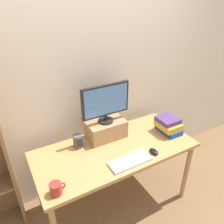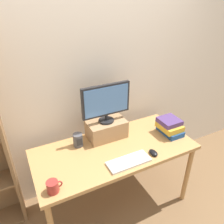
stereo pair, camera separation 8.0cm
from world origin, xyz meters
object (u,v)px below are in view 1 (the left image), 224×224
at_px(desk, 115,154).
at_px(coffee_mug, 56,189).
at_px(computer_mouse, 154,151).
at_px(book_stack, 168,125).
at_px(keyboard, 130,161).
at_px(riser_box, 106,129).
at_px(computer_monitor, 106,102).
at_px(desk_speaker, 78,141).

height_order(desk, coffee_mug, coffee_mug).
relative_size(computer_mouse, coffee_mug, 0.85).
xyz_separation_m(desk, book_stack, (0.64, -0.03, 0.16)).
bearing_deg(desk, book_stack, -3.00).
height_order(desk, keyboard, keyboard).
bearing_deg(coffee_mug, desk, 21.38).
relative_size(riser_box, book_stack, 1.48).
height_order(computer_monitor, computer_mouse, computer_monitor).
height_order(desk, computer_monitor, computer_monitor).
height_order(keyboard, book_stack, book_stack).
bearing_deg(desk_speaker, computer_monitor, 2.67).
relative_size(riser_box, desk_speaker, 2.94).
height_order(coffee_mug, desk_speaker, desk_speaker).
xyz_separation_m(computer_monitor, coffee_mug, (-0.67, -0.47, -0.36)).
height_order(keyboard, desk_speaker, desk_speaker).
height_order(computer_mouse, coffee_mug, coffee_mug).
distance_m(computer_monitor, book_stack, 0.75).
bearing_deg(keyboard, riser_box, 90.16).
height_order(computer_mouse, book_stack, book_stack).
bearing_deg(computer_monitor, keyboard, -89.84).
distance_m(keyboard, coffee_mug, 0.68).
xyz_separation_m(keyboard, coffee_mug, (-0.67, -0.02, 0.04)).
bearing_deg(desk, computer_mouse, -41.41).
height_order(desk, riser_box, riser_box).
relative_size(computer_mouse, book_stack, 0.39).
relative_size(keyboard, coffee_mug, 3.21).
relative_size(riser_box, computer_mouse, 3.77).
xyz_separation_m(riser_box, computer_mouse, (0.27, -0.46, -0.08)).
distance_m(book_stack, desk_speaker, 0.97).
relative_size(coffee_mug, desk_speaker, 0.92).
xyz_separation_m(computer_monitor, computer_mouse, (0.27, -0.46, -0.39)).
height_order(riser_box, desk_speaker, riser_box).
xyz_separation_m(coffee_mug, desk_speaker, (0.36, 0.46, 0.02)).
distance_m(desk, desk_speaker, 0.39).
relative_size(riser_box, keyboard, 1.00).
bearing_deg(desk, keyboard, -86.35).
xyz_separation_m(desk, computer_monitor, (0.01, 0.21, 0.48)).
relative_size(desk, book_stack, 5.90).
xyz_separation_m(desk, desk_speaker, (-0.30, 0.20, 0.15)).
distance_m(desk, computer_monitor, 0.53).
bearing_deg(book_stack, desk, 177.00).
bearing_deg(coffee_mug, computer_monitor, 34.91).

